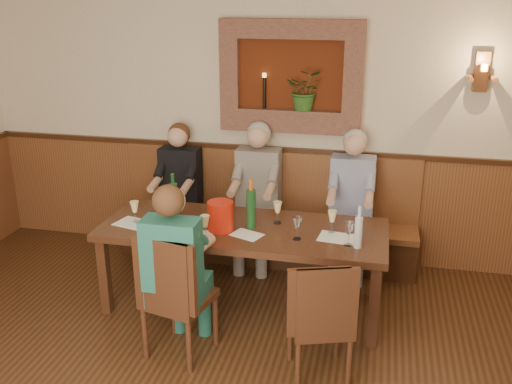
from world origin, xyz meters
TOP-DOWN VIEW (x-y plane):
  - room_shell at (0.00, 0.00)m, footprint 6.04×6.04m
  - wainscoting at (0.00, -0.00)m, footprint 6.02×6.02m
  - wall_niche at (0.24, 2.94)m, footprint 1.36×0.30m
  - wall_sconce at (1.90, 2.93)m, footprint 0.25×0.20m
  - dining_table at (0.00, 1.85)m, footprint 2.40×0.90m
  - bench at (0.00, 2.79)m, footprint 3.00×0.45m
  - chair_near_left at (-0.31, 1.06)m, footprint 0.54×0.54m
  - chair_near_right at (0.76, 1.02)m, footprint 0.52×0.52m
  - person_bench_left at (-0.88, 2.69)m, footprint 0.40×0.50m
  - person_bench_mid at (-0.07, 2.69)m, footprint 0.43×0.52m
  - person_bench_right at (0.85, 2.69)m, footprint 0.42×0.51m
  - person_chair_front at (-0.31, 1.07)m, footprint 0.41×0.50m
  - spittoon_bucket at (-0.17, 1.75)m, footprint 0.27×0.27m
  - wine_bottle_green_a at (0.07, 1.85)m, footprint 0.09×0.09m
  - wine_bottle_green_b at (-0.65, 1.94)m, footprint 0.08×0.08m
  - water_bottle at (0.96, 1.65)m, footprint 0.08×0.08m
  - tasting_sheet_a at (-0.92, 1.71)m, footprint 0.36×0.30m
  - tasting_sheet_b at (0.07, 1.69)m, footprint 0.29×0.25m
  - tasting_sheet_c at (0.80, 1.79)m, footprint 0.34×0.26m
  - tasting_sheet_d at (-0.36, 1.57)m, footprint 0.35×0.28m
  - wine_glass_0 at (-0.92, 1.74)m, footprint 0.08×0.08m
  - wine_glass_1 at (-0.58, 1.65)m, footprint 0.08×0.08m
  - wine_glass_2 at (0.48, 1.70)m, footprint 0.08×0.08m
  - wine_glass_3 at (-0.77, 2.00)m, footprint 0.08×0.08m
  - wine_glass_4 at (0.74, 1.89)m, footprint 0.08×0.08m
  - wine_glass_5 at (0.27, 1.99)m, footprint 0.08×0.08m
  - wine_glass_6 at (0.89, 1.67)m, footprint 0.08×0.08m
  - wine_glass_7 at (-0.24, 1.57)m, footprint 0.08×0.08m
  - wine_glass_8 at (-0.28, 1.89)m, footprint 0.08×0.08m

SIDE VIEW (x-z plane):
  - chair_near_right at x=0.76m, z-range -0.20..0.74m
  - chair_near_left at x=-0.31m, z-range -0.21..0.81m
  - bench at x=0.00m, z-range -0.23..0.88m
  - person_bench_left at x=-0.88m, z-range -0.12..1.27m
  - person_chair_front at x=-0.31m, z-range -0.12..1.27m
  - person_bench_right at x=0.85m, z-range -0.12..1.29m
  - wainscoting at x=0.00m, z-range 0.01..1.16m
  - person_bench_mid at x=-0.07m, z-range -0.12..1.32m
  - dining_table at x=0.00m, z-range 0.30..1.05m
  - tasting_sheet_a at x=-0.92m, z-range 0.75..0.75m
  - tasting_sheet_b at x=0.07m, z-range 0.75..0.75m
  - tasting_sheet_c at x=0.80m, z-range 0.75..0.75m
  - tasting_sheet_d at x=-0.36m, z-range 0.75..0.75m
  - wine_glass_0 at x=-0.92m, z-range 0.75..0.94m
  - wine_glass_1 at x=-0.58m, z-range 0.75..0.94m
  - wine_glass_2 at x=0.48m, z-range 0.75..0.94m
  - wine_glass_3 at x=-0.77m, z-range 0.75..0.94m
  - wine_glass_4 at x=0.74m, z-range 0.75..0.94m
  - wine_glass_5 at x=0.27m, z-range 0.75..0.94m
  - wine_glass_6 at x=0.89m, z-range 0.75..0.94m
  - wine_glass_7 at x=-0.24m, z-range 0.75..0.94m
  - wine_glass_8 at x=-0.28m, z-range 0.75..0.94m
  - spittoon_bucket at x=-0.17m, z-range 0.75..1.00m
  - water_bottle at x=0.96m, z-range 0.72..1.05m
  - wine_bottle_green_b at x=-0.65m, z-range 0.71..1.11m
  - wine_bottle_green_a at x=0.07m, z-range 0.71..1.14m
  - wall_niche at x=0.24m, z-range 1.28..2.34m
  - room_shell at x=0.00m, z-range 0.48..3.30m
  - wall_sconce at x=1.90m, z-range 1.77..2.12m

